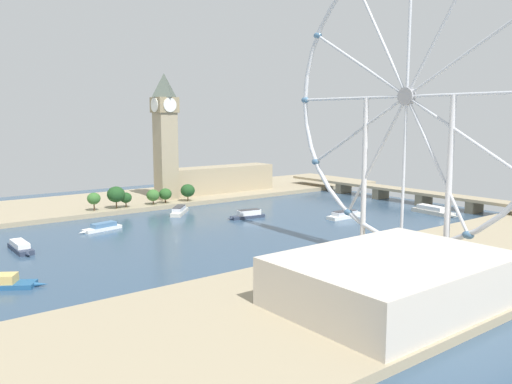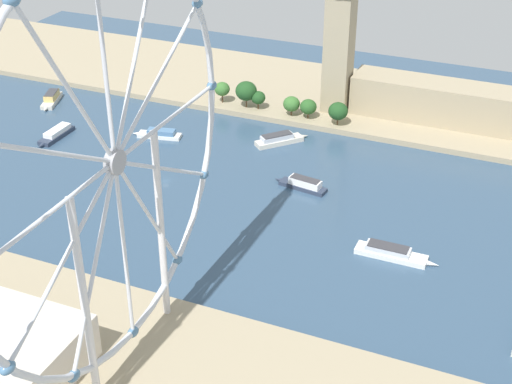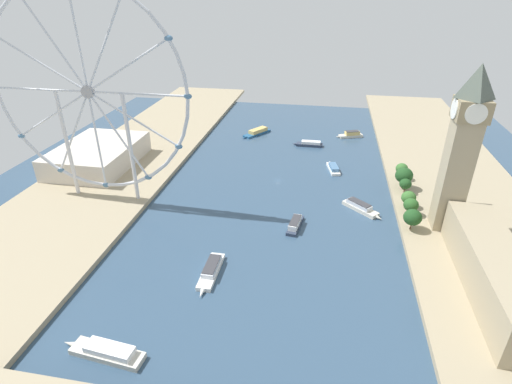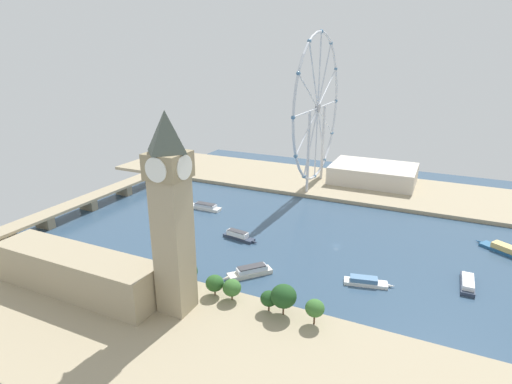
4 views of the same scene
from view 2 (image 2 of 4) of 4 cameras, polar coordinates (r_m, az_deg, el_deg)
The scene contains 12 objects.
ground_plane at distance 350.72m, azimuth -6.90°, elevation 0.85°, with size 418.22×418.22×0.00m, color #334C66.
riverbank_left at distance 450.84m, azimuth 0.84°, elevation 8.10°, with size 90.00×520.00×3.00m, color tan.
clock_tower at distance 400.28m, azimuth 6.45°, elevation 12.58°, with size 16.93×16.93×92.35m.
parliament_block at distance 409.87m, azimuth 13.80°, elevation 6.71°, with size 22.00×92.46×20.77m, color tan.
tree_row_embankment at distance 407.48m, azimuth 1.63°, elevation 7.08°, with size 13.62×78.10×14.96m.
ferris_wheel at distance 212.90m, azimuth -10.69°, elevation 2.10°, with size 128.02×3.20×132.67m.
tour_boat_0 at distance 299.41m, azimuth 10.27°, elevation -4.58°, with size 7.30×33.17×4.85m.
tour_boat_2 at distance 402.12m, azimuth -14.98°, elevation 4.30°, with size 27.33×6.77×4.62m.
tour_boat_4 at distance 382.32m, azimuth 1.79°, elevation 4.04°, with size 24.74×23.11×5.50m.
tour_boat_5 at distance 392.22m, azimuth -7.37°, elevation 4.41°, with size 11.16×26.65×4.31m.
tour_boat_6 at distance 341.30m, azimuth 3.63°, elevation 0.60°, with size 9.09×26.46×5.54m.
tour_boat_7 at distance 445.86m, azimuth -15.33°, elevation 6.88°, with size 25.83×13.81×5.96m.
Camera 2 is at (263.31, 158.09, 169.34)m, focal length 52.47 mm.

